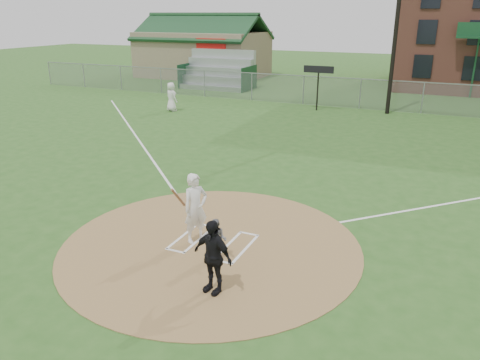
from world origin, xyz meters
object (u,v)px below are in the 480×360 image
at_px(home_plate, 210,240).
at_px(catcher, 216,240).
at_px(ondeck_player, 171,97).
at_px(batter_at_plate, 196,208).
at_px(umpire, 213,256).

height_order(home_plate, catcher, catcher).
relative_size(ondeck_player, batter_at_plate, 0.93).
bearing_deg(home_plate, batter_at_plate, -155.24).
distance_m(home_plate, batter_at_plate, 1.07).
xyz_separation_m(home_plate, batter_at_plate, (-0.36, -0.16, 1.00)).
distance_m(catcher, batter_at_plate, 1.35).
height_order(home_plate, batter_at_plate, batter_at_plate).
bearing_deg(home_plate, umpire, -60.92).
bearing_deg(catcher, home_plate, 114.85).
distance_m(catcher, ondeck_player, 20.45).
distance_m(home_plate, catcher, 1.27).
bearing_deg(ondeck_player, catcher, 148.72).
height_order(umpire, ondeck_player, ondeck_player).
distance_m(catcher, umpire, 1.49).
distance_m(umpire, ondeck_player, 21.87).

